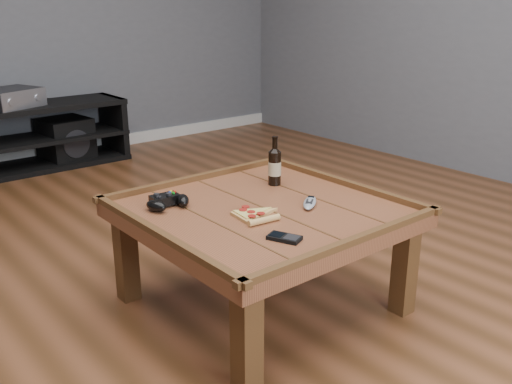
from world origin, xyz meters
TOP-DOWN VIEW (x-y plane):
  - ground at (0.00, 0.00)m, footprint 6.00×6.00m
  - baseboard at (0.00, 2.99)m, footprint 5.00×0.02m
  - coffee_table at (0.00, 0.00)m, footprint 1.03×1.03m
  - media_console at (0.00, 2.75)m, footprint 1.40×0.45m
  - beer_bottle at (0.24, 0.20)m, footprint 0.06×0.06m
  - game_controller at (-0.30, 0.25)m, footprint 0.20×0.14m
  - pizza_slice at (-0.10, -0.06)m, footprint 0.18×0.26m
  - smartphone at (-0.15, -0.30)m, footprint 0.10×0.13m
  - remote_control at (0.17, -0.11)m, footprint 0.16×0.14m
  - av_receiver at (-0.14, 2.75)m, footprint 0.48×0.44m
  - subwoofer at (0.26, 2.78)m, footprint 0.39×0.39m

SIDE VIEW (x-z plane):
  - ground at x=0.00m, z-range 0.00..0.00m
  - baseboard at x=0.00m, z-range 0.00..0.10m
  - subwoofer at x=0.26m, z-range 0.00..0.36m
  - media_console at x=0.00m, z-range 0.00..0.50m
  - coffee_table at x=0.00m, z-range 0.15..0.63m
  - smartphone at x=-0.15m, z-range 0.45..0.47m
  - pizza_slice at x=-0.10m, z-range 0.45..0.47m
  - remote_control at x=0.17m, z-range 0.45..0.47m
  - game_controller at x=-0.30m, z-range 0.45..0.50m
  - beer_bottle at x=0.24m, z-range 0.43..0.65m
  - av_receiver at x=-0.14m, z-range 0.50..0.64m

